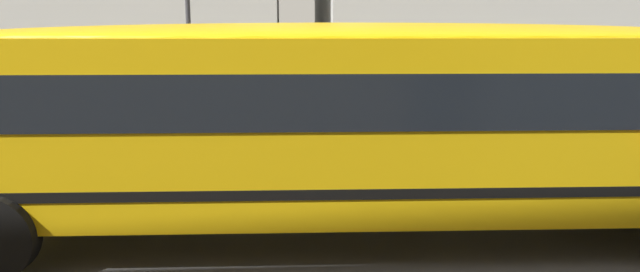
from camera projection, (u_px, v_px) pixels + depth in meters
The scene contains 4 objects.
ground_plane at pixel (275, 210), 9.78m from camera, with size 400.00×400.00×0.00m, color #4C4C4F.
sidewalk_far at pixel (279, 126), 18.03m from camera, with size 120.00×3.00×0.01m, color gray.
lane_centreline at pixel (275, 210), 9.78m from camera, with size 110.00×0.16×0.01m, color silver.
school_bus at pixel (372, 112), 8.27m from camera, with size 13.87×3.47×3.09m.
Camera 1 is at (0.17, -9.41, 3.02)m, focal length 32.66 mm.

